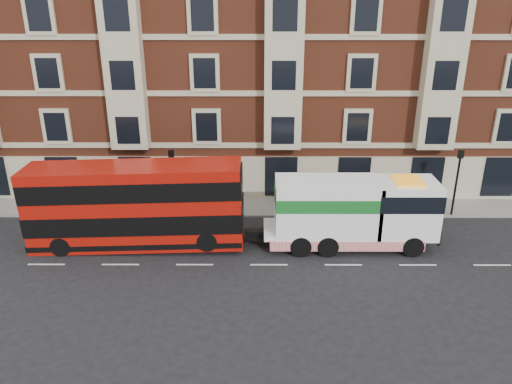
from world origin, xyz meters
TOP-DOWN VIEW (x-y plane):
  - ground at (0.00, 0.00)m, footprint 120.00×120.00m
  - sidewalk at (0.00, 7.50)m, footprint 90.00×3.00m
  - victorian_terrace at (0.50, 15.00)m, footprint 45.00×12.00m
  - lamp_post_west at (-6.00, 6.20)m, footprint 0.35×0.15m
  - lamp_post_east at (12.00, 6.20)m, footprint 0.35×0.15m
  - double_decker_bus at (-7.46, 2.22)m, footprint 11.99×2.75m
  - tow_truck at (4.61, 2.22)m, footprint 9.60×2.84m
  - pedestrian at (-14.18, 7.66)m, footprint 0.76×0.60m

SIDE VIEW (x-z plane):
  - ground at x=0.00m, z-range 0.00..0.00m
  - sidewalk at x=0.00m, z-range 0.00..0.15m
  - pedestrian at x=-14.18m, z-range 0.15..1.99m
  - tow_truck at x=4.61m, z-range 0.12..4.12m
  - double_decker_bus at x=-7.46m, z-range 0.14..5.00m
  - lamp_post_west at x=-6.00m, z-range 0.50..4.85m
  - lamp_post_east at x=12.00m, z-range 0.50..4.85m
  - victorian_terrace at x=0.50m, z-range -0.13..20.27m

